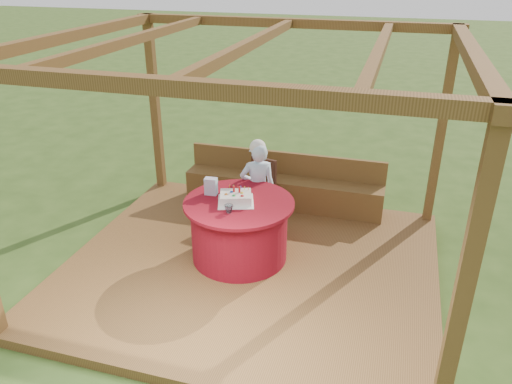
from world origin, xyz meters
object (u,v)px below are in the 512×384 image
bench (283,189)px  birthday_cake (236,197)px  gift_bag (211,186)px  drinking_glass (229,209)px  chair (260,186)px  elderly_woman (258,187)px  table (239,229)px

bench → birthday_cake: birthday_cake is taller
gift_bag → drinking_glass: gift_bag is taller
drinking_glass → birthday_cake: bearing=92.3°
gift_bag → drinking_glass: (0.37, -0.40, -0.06)m
chair → gift_bag: gift_bag is taller
bench → chair: bearing=-122.1°
elderly_woman → table: bearing=-93.4°
bench → drinking_glass: bearing=-96.1°
chair → elderly_woman: elderly_woman is taller
table → elderly_woman: size_ratio=1.00×
table → gift_bag: bearing=165.4°
gift_bag → drinking_glass: bearing=-51.0°
drinking_glass → table: bearing=85.5°
bench → table: (-0.18, -1.59, 0.13)m
birthday_cake → drinking_glass: (0.01, -0.29, -0.01)m
birthday_cake → gift_bag: (-0.36, 0.12, 0.05)m
gift_bag → bench: bearing=65.1°
table → chair: size_ratio=1.59×
chair → elderly_woman: (0.11, -0.51, 0.22)m
gift_bag → table: bearing=-18.3°
bench → chair: (-0.25, -0.40, 0.20)m
elderly_woman → gift_bag: bearing=-127.2°
elderly_woman → drinking_glass: 0.99m
elderly_woman → gift_bag: (-0.44, -0.58, 0.21)m
birthday_cake → table: bearing=21.3°
chair → birthday_cake: 1.26m
gift_bag → drinking_glass: size_ratio=2.10×
gift_bag → chair: bearing=69.6°
bench → gift_bag: gift_bag is taller
bench → birthday_cake: 1.72m
elderly_woman → gift_bag: size_ratio=6.25×
table → gift_bag: size_ratio=6.26×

